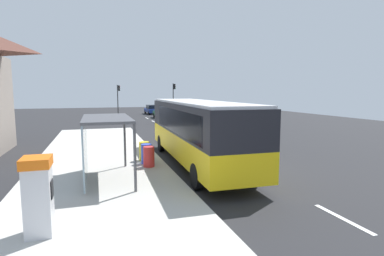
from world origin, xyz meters
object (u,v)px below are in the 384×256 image
(recycling_bin_red, at_px, (149,157))
(traffic_light_near_side, at_px, (174,94))
(sedan_near, at_px, (152,109))
(white_van, at_px, (175,112))
(ticket_machine, at_px, (38,195))
(bus_shelter, at_px, (99,132))
(recycling_bin_yellow, at_px, (144,151))
(bus, at_px, (197,129))
(recycling_bin_blue, at_px, (146,154))
(traffic_light_far_side, at_px, (118,95))
(sedan_far, at_px, (162,112))

(recycling_bin_red, height_order, traffic_light_near_side, traffic_light_near_side)
(sedan_near, bearing_deg, white_van, -90.37)
(white_van, height_order, ticket_machine, white_van)
(bus_shelter, bearing_deg, white_van, 67.78)
(white_van, distance_m, traffic_light_near_side, 14.19)
(sedan_near, bearing_deg, recycling_bin_red, -100.47)
(recycling_bin_yellow, height_order, traffic_light_near_side, traffic_light_near_side)
(bus, relative_size, recycling_bin_blue, 11.66)
(bus_shelter, bearing_deg, traffic_light_near_side, 71.08)
(sedan_near, distance_m, bus_shelter, 37.74)
(recycling_bin_blue, xyz_separation_m, bus_shelter, (-2.21, -2.21, 1.44))
(bus, height_order, traffic_light_far_side, traffic_light_far_side)
(traffic_light_near_side, bearing_deg, sedan_far, -118.68)
(white_van, bearing_deg, bus_shelter, -112.22)
(traffic_light_far_side, bearing_deg, sedan_far, -50.95)
(ticket_machine, xyz_separation_m, recycling_bin_red, (3.70, 5.92, -0.52))
(recycling_bin_yellow, relative_size, traffic_light_near_side, 0.19)
(recycling_bin_red, distance_m, traffic_light_near_side, 34.73)
(white_van, bearing_deg, bus, -101.52)
(ticket_machine, xyz_separation_m, recycling_bin_yellow, (3.70, 7.32, -0.52))
(recycling_bin_blue, bearing_deg, sedan_far, 76.31)
(recycling_bin_red, xyz_separation_m, recycling_bin_blue, (0.00, 0.70, 0.00))
(recycling_bin_yellow, relative_size, traffic_light_far_side, 0.20)
(white_van, xyz_separation_m, ticket_machine, (-10.10, -25.50, -0.17))
(recycling_bin_yellow, bearing_deg, bus, -22.23)
(sedan_far, distance_m, recycling_bin_red, 28.15)
(bus, xyz_separation_m, ticket_machine, (-6.19, -6.30, -0.67))
(white_van, relative_size, sedan_far, 1.19)
(recycling_bin_red, bearing_deg, traffic_light_far_side, 88.14)
(white_van, bearing_deg, traffic_light_far_side, 110.11)
(sedan_near, bearing_deg, recycling_bin_yellow, -100.89)
(ticket_machine, relative_size, recycling_bin_red, 2.04)
(recycling_bin_red, height_order, recycling_bin_yellow, same)
(sedan_far, relative_size, ticket_machine, 2.28)
(recycling_bin_blue, relative_size, bus_shelter, 0.24)
(ticket_machine, relative_size, traffic_light_far_side, 0.41)
(traffic_light_far_side, bearing_deg, ticket_machine, -96.85)
(bus, bearing_deg, traffic_light_near_side, 77.62)
(sedan_far, bearing_deg, traffic_light_far_side, 129.05)
(recycling_bin_yellow, distance_m, traffic_light_far_side, 32.76)
(ticket_machine, bearing_deg, traffic_light_near_side, 71.11)
(bus, relative_size, traffic_light_far_side, 2.36)
(ticket_machine, bearing_deg, bus, 45.53)
(white_van, relative_size, recycling_bin_yellow, 5.53)
(sedan_far, xyz_separation_m, traffic_light_near_side, (3.20, 5.85, 2.51))
(sedan_far, xyz_separation_m, traffic_light_far_side, (-5.40, 6.65, 2.35))
(sedan_near, height_order, traffic_light_far_side, traffic_light_far_side)
(bus, xyz_separation_m, sedan_near, (4.01, 34.81, -1.05))
(ticket_machine, bearing_deg, recycling_bin_yellow, 63.19)
(ticket_machine, bearing_deg, bus_shelter, 71.39)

